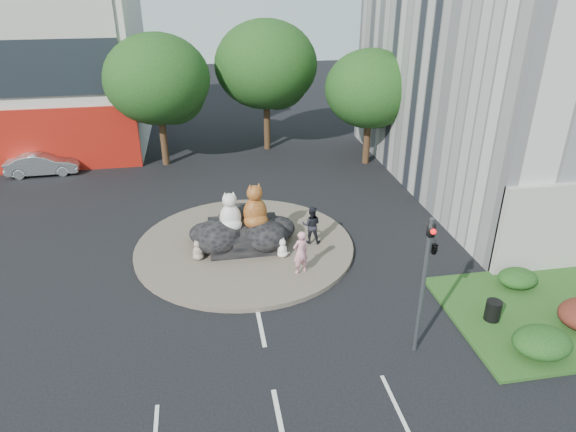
# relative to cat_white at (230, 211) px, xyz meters

# --- Properties ---
(ground) EXTENTS (120.00, 120.00, 0.00)m
(ground) POSITION_rel_cat_white_xyz_m (0.60, -9.83, -2.02)
(ground) COLOR black
(ground) RESTS_ON ground
(roundabout_island) EXTENTS (10.00, 10.00, 0.20)m
(roundabout_island) POSITION_rel_cat_white_xyz_m (0.60, 0.17, -1.92)
(roundabout_island) COLOR brown
(roundabout_island) RESTS_ON ground
(rock_plinth) EXTENTS (3.20, 2.60, 0.90)m
(rock_plinth) POSITION_rel_cat_white_xyz_m (0.60, 0.17, -1.37)
(rock_plinth) COLOR black
(rock_plinth) RESTS_ON roundabout_island
(tree_left) EXTENTS (6.46, 6.46, 8.27)m
(tree_left) POSITION_rel_cat_white_xyz_m (-3.34, 12.23, 3.22)
(tree_left) COLOR #382314
(tree_left) RESTS_ON ground
(tree_mid) EXTENTS (6.84, 6.84, 8.76)m
(tree_mid) POSITION_rel_cat_white_xyz_m (3.66, 14.23, 3.53)
(tree_mid) COLOR #382314
(tree_mid) RESTS_ON ground
(tree_right) EXTENTS (5.70, 5.70, 7.30)m
(tree_right) POSITION_rel_cat_white_xyz_m (9.66, 10.23, 2.61)
(tree_right) COLOR #382314
(tree_right) RESTS_ON ground
(hedge_near_green) EXTENTS (2.00, 1.60, 0.90)m
(hedge_near_green) POSITION_rel_cat_white_xyz_m (9.60, -8.83, -1.45)
(hedge_near_green) COLOR #123A13
(hedge_near_green) RESTS_ON grass_verge
(hedge_back_green) EXTENTS (1.60, 1.28, 0.72)m
(hedge_back_green) POSITION_rel_cat_white_xyz_m (11.10, -5.03, -1.54)
(hedge_back_green) COLOR #123A13
(hedge_back_green) RESTS_ON grass_verge
(traffic_light) EXTENTS (0.44, 1.24, 5.00)m
(traffic_light) POSITION_rel_cat_white_xyz_m (5.69, -7.84, 1.60)
(traffic_light) COLOR #595B60
(traffic_light) RESTS_ON ground
(street_lamp) EXTENTS (2.34, 0.22, 8.06)m
(street_lamp) POSITION_rel_cat_white_xyz_m (13.41, -1.83, 2.53)
(street_lamp) COLOR #595B60
(street_lamp) RESTS_ON ground
(cat_white) EXTENTS (1.17, 1.03, 1.85)m
(cat_white) POSITION_rel_cat_white_xyz_m (0.00, 0.00, 0.00)
(cat_white) COLOR silver
(cat_white) RESTS_ON rock_plinth
(cat_tabby) EXTENTS (1.49, 1.36, 2.09)m
(cat_tabby) POSITION_rel_cat_white_xyz_m (1.13, 0.15, 0.12)
(cat_tabby) COLOR #A86323
(cat_tabby) RESTS_ON rock_plinth
(kitten_calico) EXTENTS (0.72, 0.70, 0.92)m
(kitten_calico) POSITION_rel_cat_white_xyz_m (-1.53, -0.78, -1.36)
(kitten_calico) COLOR silver
(kitten_calico) RESTS_ON roundabout_island
(kitten_white) EXTENTS (0.71, 0.71, 0.90)m
(kitten_white) POSITION_rel_cat_white_xyz_m (2.13, -1.23, -1.38)
(kitten_white) COLOR white
(kitten_white) RESTS_ON roundabout_island
(pedestrian_pink) EXTENTS (0.81, 0.67, 1.93)m
(pedestrian_pink) POSITION_rel_cat_white_xyz_m (2.66, -2.65, -0.86)
(pedestrian_pink) COLOR pink
(pedestrian_pink) RESTS_ON roundabout_island
(pedestrian_dark) EXTENTS (1.02, 0.88, 1.80)m
(pedestrian_dark) POSITION_rel_cat_white_xyz_m (3.66, -0.19, -0.92)
(pedestrian_dark) COLOR black
(pedestrian_dark) RESTS_ON roundabout_island
(parked_car) EXTENTS (4.32, 1.64, 1.41)m
(parked_car) POSITION_rel_cat_white_xyz_m (-10.85, 11.63, -1.32)
(parked_car) COLOR #B4B8BC
(parked_car) RESTS_ON ground
(litter_bin) EXTENTS (0.72, 0.72, 0.78)m
(litter_bin) POSITION_rel_cat_white_xyz_m (8.97, -6.87, -1.52)
(litter_bin) COLOR black
(litter_bin) RESTS_ON grass_verge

